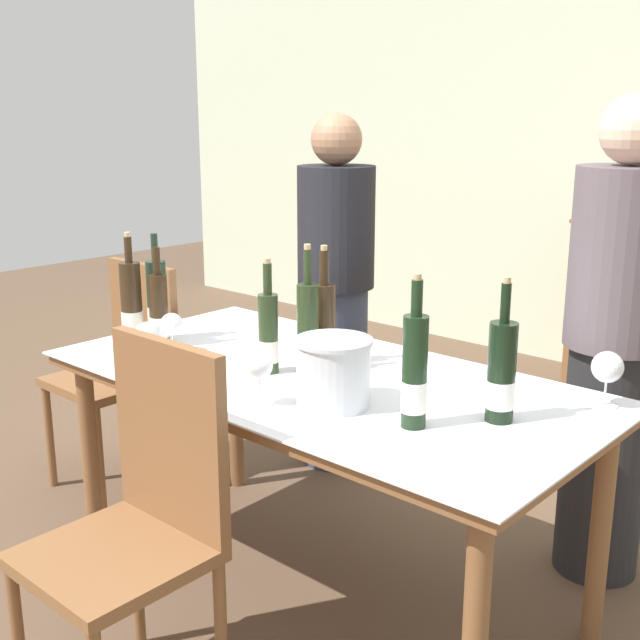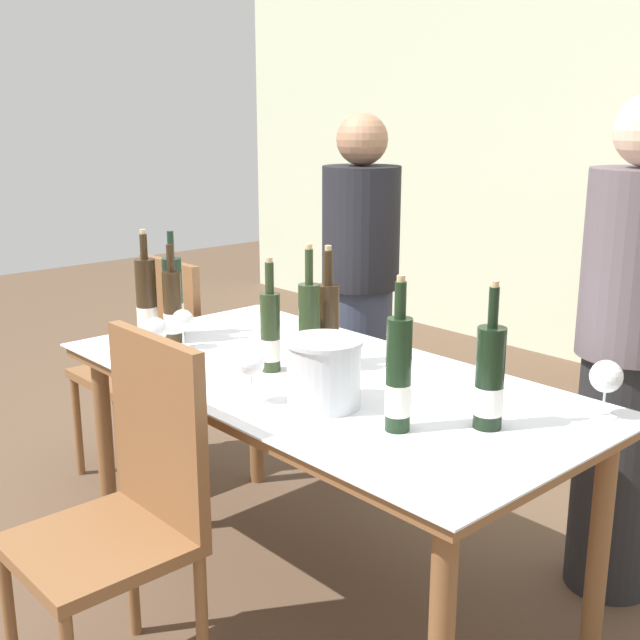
% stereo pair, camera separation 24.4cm
% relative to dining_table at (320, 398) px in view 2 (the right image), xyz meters
% --- Properties ---
extents(ground_plane, '(12.00, 12.00, 0.00)m').
position_rel_dining_table_xyz_m(ground_plane, '(0.00, 0.00, -0.68)').
color(ground_plane, brown).
extents(dining_table, '(1.76, 0.88, 0.75)m').
position_rel_dining_table_xyz_m(dining_table, '(0.00, 0.00, 0.00)').
color(dining_table, brown).
rests_on(dining_table, ground_plane).
extents(ice_bucket, '(0.22, 0.22, 0.19)m').
position_rel_dining_table_xyz_m(ice_bucket, '(0.20, -0.17, 0.18)').
color(ice_bucket, silver).
rests_on(ice_bucket, dining_table).
extents(wine_bottle_0, '(0.07, 0.07, 0.41)m').
position_rel_dining_table_xyz_m(wine_bottle_0, '(-0.06, 0.01, 0.21)').
color(wine_bottle_0, '#28381E').
rests_on(wine_bottle_0, dining_table).
extents(wine_bottle_1, '(0.06, 0.06, 0.36)m').
position_rel_dining_table_xyz_m(wine_bottle_1, '(-0.15, -0.08, 0.20)').
color(wine_bottle_1, '#28381E').
rests_on(wine_bottle_1, dining_table).
extents(wine_bottle_2, '(0.07, 0.07, 0.40)m').
position_rel_dining_table_xyz_m(wine_bottle_2, '(-0.72, -0.18, 0.21)').
color(wine_bottle_2, '#332314').
rests_on(wine_bottle_2, dining_table).
extents(wine_bottle_3, '(0.07, 0.07, 0.41)m').
position_rel_dining_table_xyz_m(wine_bottle_3, '(0.45, -0.14, 0.22)').
color(wine_bottle_3, black).
rests_on(wine_bottle_3, dining_table).
extents(wine_bottle_4, '(0.08, 0.08, 0.39)m').
position_rel_dining_table_xyz_m(wine_bottle_4, '(0.60, 0.04, 0.20)').
color(wine_bottle_4, black).
rests_on(wine_bottle_4, dining_table).
extents(wine_bottle_5, '(0.07, 0.07, 0.39)m').
position_rel_dining_table_xyz_m(wine_bottle_5, '(-0.07, 0.10, 0.20)').
color(wine_bottle_5, '#332314').
rests_on(wine_bottle_5, dining_table).
extents(wine_bottle_6, '(0.07, 0.07, 0.35)m').
position_rel_dining_table_xyz_m(wine_bottle_6, '(-0.63, -0.13, 0.20)').
color(wine_bottle_6, '#332314').
rests_on(wine_bottle_6, dining_table).
extents(wine_bottle_7, '(0.07, 0.07, 0.38)m').
position_rel_dining_table_xyz_m(wine_bottle_7, '(-0.71, -0.07, 0.21)').
color(wine_bottle_7, '#1E3323').
rests_on(wine_bottle_7, dining_table).
extents(wine_glass_0, '(0.07, 0.07, 0.15)m').
position_rel_dining_table_xyz_m(wine_glass_0, '(0.04, -0.30, 0.18)').
color(wine_glass_0, white).
rests_on(wine_glass_0, dining_table).
extents(wine_glass_1, '(0.08, 0.08, 0.15)m').
position_rel_dining_table_xyz_m(wine_glass_1, '(-0.46, -0.30, 0.18)').
color(wine_glass_1, white).
rests_on(wine_glass_1, dining_table).
extents(wine_glass_2, '(0.09, 0.09, 0.16)m').
position_rel_dining_table_xyz_m(wine_glass_2, '(0.76, 0.33, 0.18)').
color(wine_glass_2, white).
rests_on(wine_glass_2, dining_table).
extents(wine_glass_3, '(0.08, 0.08, 0.14)m').
position_rel_dining_table_xyz_m(wine_glass_3, '(-0.55, -0.14, 0.17)').
color(wine_glass_3, white).
rests_on(wine_glass_3, dining_table).
extents(chair_left_end, '(0.42, 0.42, 0.93)m').
position_rel_dining_table_xyz_m(chair_left_end, '(-1.17, 0.09, -0.13)').
color(chair_left_end, brown).
rests_on(chair_left_end, ground_plane).
extents(chair_near_front, '(0.42, 0.42, 0.98)m').
position_rel_dining_table_xyz_m(chair_near_front, '(-0.02, -0.66, -0.12)').
color(chair_near_front, brown).
rests_on(chair_near_front, ground_plane).
extents(person_host, '(0.33, 0.33, 1.54)m').
position_rel_dining_table_xyz_m(person_host, '(-0.63, 0.81, 0.10)').
color(person_host, '#383F56').
rests_on(person_host, ground_plane).
extents(person_guest_left, '(0.33, 0.33, 1.60)m').
position_rel_dining_table_xyz_m(person_guest_left, '(0.62, 0.74, 0.13)').
color(person_guest_left, '#262628').
rests_on(person_guest_left, ground_plane).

